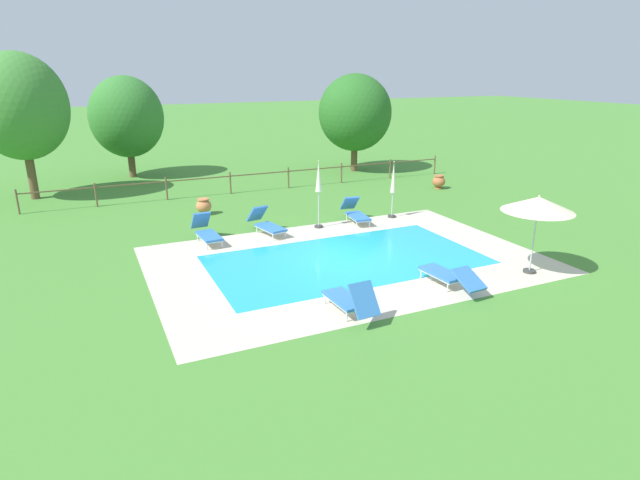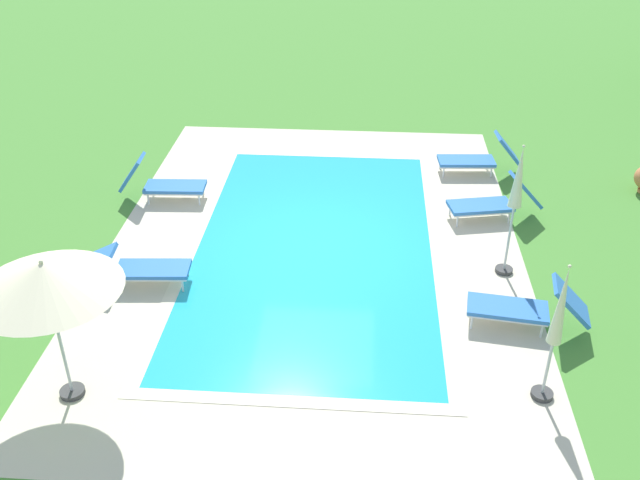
% 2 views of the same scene
% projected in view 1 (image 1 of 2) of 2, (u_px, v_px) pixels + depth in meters
% --- Properties ---
extents(ground_plane, '(160.00, 160.00, 0.00)m').
position_uv_depth(ground_plane, '(347.00, 260.00, 16.34)').
color(ground_plane, '#478433').
extents(pool_deck_paving, '(11.88, 8.00, 0.01)m').
position_uv_depth(pool_deck_paving, '(347.00, 260.00, 16.34)').
color(pool_deck_paving, beige).
rests_on(pool_deck_paving, ground).
extents(swimming_pool_water, '(8.41, 4.53, 0.01)m').
position_uv_depth(swimming_pool_water, '(347.00, 260.00, 16.34)').
color(swimming_pool_water, '#23A8C1').
rests_on(swimming_pool_water, ground).
extents(pool_coping_rim, '(8.89, 5.01, 0.01)m').
position_uv_depth(pool_coping_rim, '(347.00, 260.00, 16.34)').
color(pool_coping_rim, beige).
rests_on(pool_coping_rim, ground).
extents(sun_lounger_north_near_steps, '(0.75, 2.11, 0.71)m').
position_uv_depth(sun_lounger_north_near_steps, '(449.00, 275.00, 14.19)').
color(sun_lounger_north_near_steps, '#3370BC').
rests_on(sun_lounger_north_near_steps, ground).
extents(sun_lounger_north_mid, '(0.69, 1.85, 1.02)m').
position_uv_depth(sun_lounger_north_mid, '(350.00, 300.00, 12.56)').
color(sun_lounger_north_mid, '#3370BC').
rests_on(sun_lounger_north_mid, ground).
extents(sun_lounger_north_far, '(0.72, 1.91, 0.98)m').
position_uv_depth(sun_lounger_north_far, '(207.00, 231.00, 17.87)').
color(sun_lounger_north_far, '#3370BC').
rests_on(sun_lounger_north_far, ground).
extents(sun_lounger_north_end, '(0.86, 1.99, 0.93)m').
position_uv_depth(sun_lounger_north_end, '(355.00, 213.00, 20.26)').
color(sun_lounger_north_end, '#3370BC').
rests_on(sun_lounger_north_end, ground).
extents(sun_lounger_south_near_corner, '(0.98, 1.98, 0.96)m').
position_uv_depth(sun_lounger_south_near_corner, '(267.00, 224.00, 18.79)').
color(sun_lounger_south_near_corner, '#3370BC').
rests_on(sun_lounger_south_near_corner, ground).
extents(patio_umbrella_open_foreground, '(2.02, 2.02, 2.32)m').
position_uv_depth(patio_umbrella_open_foreground, '(538.00, 205.00, 14.69)').
color(patio_umbrella_open_foreground, '#383838').
rests_on(patio_umbrella_open_foreground, ground).
extents(patio_umbrella_closed_row_west, '(0.32, 0.32, 2.28)m').
position_uv_depth(patio_umbrella_closed_row_west, '(393.00, 183.00, 20.60)').
color(patio_umbrella_closed_row_west, '#383838').
rests_on(patio_umbrella_closed_row_west, ground).
extents(patio_umbrella_closed_row_mid_west, '(0.32, 0.32, 2.54)m').
position_uv_depth(patio_umbrella_closed_row_mid_west, '(319.00, 183.00, 19.15)').
color(patio_umbrella_closed_row_mid_west, '#383838').
rests_on(patio_umbrella_closed_row_mid_west, ground).
extents(terracotta_urn_near_fence, '(0.63, 0.63, 0.68)m').
position_uv_depth(terracotta_urn_near_fence, '(439.00, 181.00, 25.95)').
color(terracotta_urn_near_fence, '#B7663D').
rests_on(terracotta_urn_near_fence, ground).
extents(terracotta_urn_by_tree, '(0.62, 0.62, 0.67)m').
position_uv_depth(terracotta_urn_by_tree, '(204.00, 206.00, 21.33)').
color(terracotta_urn_by_tree, '#C67547').
rests_on(terracotta_urn_by_tree, ground).
extents(perimeter_fence, '(20.88, 0.08, 1.05)m').
position_uv_depth(perimeter_fence, '(260.00, 177.00, 25.40)').
color(perimeter_fence, brown).
rests_on(perimeter_fence, ground).
extents(tree_far_west, '(4.13, 4.13, 5.48)m').
position_uv_depth(tree_far_west, '(355.00, 113.00, 29.60)').
color(tree_far_west, brown).
rests_on(tree_far_west, ground).
extents(tree_west_mid, '(3.86, 3.86, 5.39)m').
position_uv_depth(tree_west_mid, '(127.00, 117.00, 27.90)').
color(tree_west_mid, brown).
rests_on(tree_west_mid, ground).
extents(tree_centre, '(4.02, 4.02, 6.45)m').
position_uv_depth(tree_centre, '(20.00, 107.00, 22.78)').
color(tree_centre, brown).
rests_on(tree_centre, ground).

